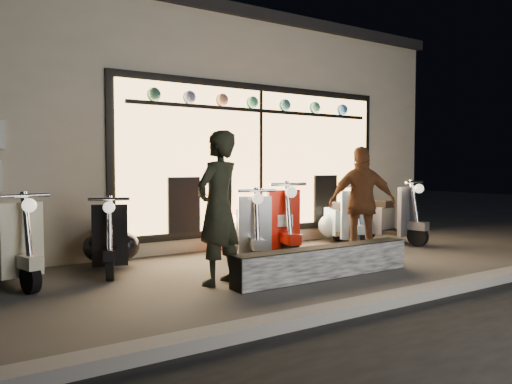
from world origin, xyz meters
TOP-DOWN VIEW (x-y plane):
  - ground at (0.00, 0.00)m, footprint 40.00×40.00m
  - kerb at (0.00, -2.00)m, footprint 40.00×0.25m
  - shop_building at (0.00, 4.98)m, footprint 10.20×6.23m
  - graffiti_barrier at (0.07, -0.65)m, footprint 2.65×0.28m
  - scooter_silver at (-0.06, 0.96)m, footprint 0.85×1.46m
  - scooter_red at (0.38, 1.08)m, footprint 0.70×1.60m
  - scooter_black at (-2.05, 1.37)m, footprint 0.73×1.38m
  - scooter_cream at (-3.41, 1.28)m, footprint 0.73×1.50m
  - scooter_blue at (2.25, 1.36)m, footprint 0.84×1.45m
  - scooter_grey at (2.95, 1.13)m, footprint 0.68×1.57m
  - man at (-1.23, -0.22)m, footprint 0.79×0.67m
  - woman at (1.39, 0.00)m, footprint 1.08×0.90m

SIDE VIEW (x-z plane):
  - ground at x=0.00m, z-range 0.00..0.00m
  - kerb at x=0.00m, z-range 0.00..0.12m
  - graffiti_barrier at x=0.07m, z-range 0.00..0.40m
  - scooter_black at x=-2.05m, z-range -0.10..0.89m
  - scooter_blue at x=2.25m, z-range -0.10..0.95m
  - scooter_silver at x=-0.06m, z-range -0.10..0.96m
  - scooter_cream at x=-3.41m, z-range -0.11..0.97m
  - scooter_grey at x=2.95m, z-range -0.11..1.00m
  - scooter_red at x=0.38m, z-range -0.11..1.02m
  - woman at x=1.39m, z-range 0.00..1.73m
  - man at x=-1.23m, z-range 0.00..1.85m
  - shop_building at x=0.00m, z-range 0.00..4.20m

